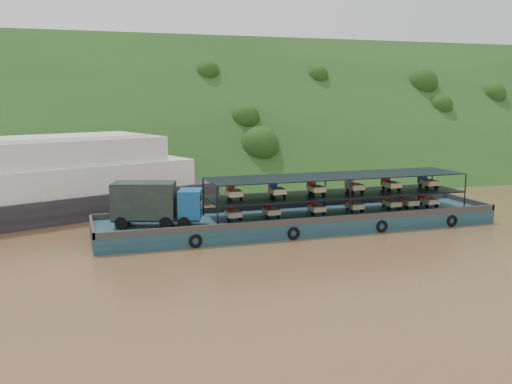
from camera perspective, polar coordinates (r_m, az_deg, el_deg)
name	(u,v)px	position (r m, az deg, el deg)	size (l,w,h in m)	color
ground	(290,234)	(47.82, 3.40, -4.23)	(160.00, 160.00, 0.00)	brown
hillside	(198,177)	(81.82, -5.82, 1.51)	(140.00, 28.00, 28.00)	#1B3312
cargo_barge	(288,216)	(49.12, 3.20, -2.45)	(35.00, 7.18, 4.73)	#143349
passenger_ferry	(24,184)	(57.11, -22.22, 0.72)	(38.67, 22.40, 7.65)	black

